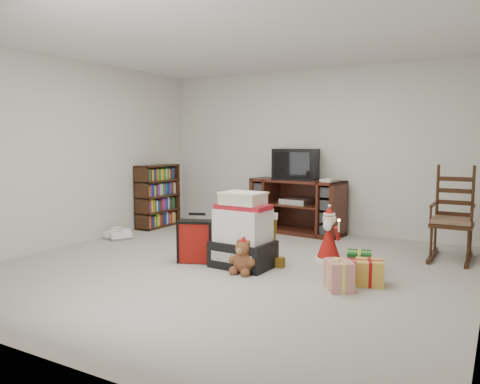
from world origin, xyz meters
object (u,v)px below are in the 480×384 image
(tv_stand, at_px, (297,206))
(sneaker_pair, at_px, (117,235))
(gift_cluster, at_px, (348,267))
(gift_pile, at_px, (243,235))
(santa_figurine, at_px, (329,240))
(rocking_chair, at_px, (452,226))
(crt_television, at_px, (296,164))
(red_suitcase, at_px, (196,241))
(bookshelf, at_px, (158,197))
(mrs_claus_figurine, at_px, (243,228))
(teddy_bear, at_px, (244,259))

(tv_stand, xyz_separation_m, sneaker_pair, (-2.07, -1.71, -0.36))
(tv_stand, bearing_deg, gift_cluster, -48.10)
(gift_pile, relative_size, santa_figurine, 1.26)
(tv_stand, xyz_separation_m, gift_cluster, (1.41, -2.03, -0.28))
(rocking_chair, bearing_deg, gift_pile, -141.87)
(sneaker_pair, relative_size, crt_television, 0.57)
(red_suitcase, bearing_deg, tv_stand, 59.09)
(bookshelf, height_order, santa_figurine, bookshelf)
(bookshelf, height_order, rocking_chair, rocking_chair)
(tv_stand, height_order, bookshelf, bookshelf)
(gift_pile, bearing_deg, red_suitcase, -166.72)
(sneaker_pair, bearing_deg, santa_figurine, 19.14)
(bookshelf, bearing_deg, gift_pile, -31.40)
(sneaker_pair, bearing_deg, tv_stand, 52.43)
(mrs_claus_figurine, bearing_deg, tv_stand, 74.81)
(crt_television, bearing_deg, santa_figurine, -61.32)
(teddy_bear, relative_size, mrs_claus_figurine, 0.60)
(teddy_bear, distance_m, sneaker_pair, 2.53)
(red_suitcase, relative_size, santa_figurine, 0.88)
(mrs_claus_figurine, bearing_deg, teddy_bear, -60.59)
(gift_pile, xyz_separation_m, teddy_bear, (0.14, -0.23, -0.20))
(gift_pile, xyz_separation_m, sneaker_pair, (-2.31, 0.41, -0.31))
(tv_stand, xyz_separation_m, santa_figurine, (0.98, -1.38, -0.16))
(gift_pile, height_order, mrs_claus_figurine, gift_pile)
(sneaker_pair, bearing_deg, crt_television, 53.00)
(gift_pile, height_order, sneaker_pair, gift_pile)
(santa_figurine, xyz_separation_m, crt_television, (-1.01, 1.38, 0.81))
(sneaker_pair, height_order, gift_cluster, gift_cluster)
(bookshelf, bearing_deg, red_suitcase, -40.49)
(mrs_claus_figurine, distance_m, crt_television, 1.45)
(rocking_chair, bearing_deg, bookshelf, -178.81)
(mrs_claus_figurine, distance_m, sneaker_pair, 1.86)
(tv_stand, xyz_separation_m, mrs_claus_figurine, (-0.31, -1.14, -0.18))
(red_suitcase, relative_size, gift_cluster, 0.65)
(crt_television, bearing_deg, sneaker_pair, -147.36)
(tv_stand, xyz_separation_m, teddy_bear, (0.37, -2.35, -0.25))
(rocking_chair, height_order, mrs_claus_figurine, rocking_chair)
(gift_pile, bearing_deg, santa_figurine, 48.51)
(tv_stand, height_order, mrs_claus_figurine, tv_stand)
(crt_television, bearing_deg, mrs_claus_figurine, -111.05)
(bookshelf, distance_m, santa_figurine, 3.26)
(bookshelf, bearing_deg, crt_television, 16.74)
(tv_stand, relative_size, gift_cluster, 1.69)
(santa_figurine, xyz_separation_m, gift_cluster, (0.43, -0.65, -0.12))
(teddy_bear, distance_m, gift_cluster, 1.09)
(sneaker_pair, distance_m, gift_cluster, 3.50)
(mrs_claus_figurine, height_order, sneaker_pair, mrs_claus_figurine)
(rocking_chair, bearing_deg, sneaker_pair, -164.92)
(bookshelf, distance_m, rocking_chair, 4.43)
(mrs_claus_figurine, distance_m, gift_cluster, 1.94)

